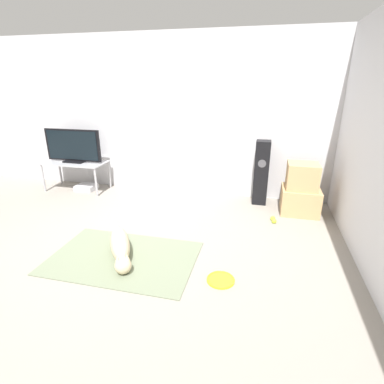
{
  "coord_description": "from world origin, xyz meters",
  "views": [
    {
      "loc": [
        1.52,
        -2.72,
        1.82
      ],
      "look_at": [
        0.65,
        0.87,
        0.45
      ],
      "focal_mm": 28.0,
      "sensor_mm": 36.0,
      "label": 1
    }
  ],
  "objects_px": {
    "frisbee": "(221,280)",
    "cardboard_box_lower": "(300,200)",
    "cardboard_box_upper": "(302,176)",
    "floor_speaker": "(261,173)",
    "game_console": "(86,187)",
    "tv_stand": "(75,165)",
    "tennis_ball_by_boxes": "(274,221)",
    "tennis_ball_near_speaker": "(273,218)",
    "tv": "(73,146)",
    "dog": "(120,246)"
  },
  "relations": [
    {
      "from": "frisbee",
      "to": "cardboard_box_upper",
      "type": "relative_size",
      "value": 0.64
    },
    {
      "from": "frisbee",
      "to": "cardboard_box_lower",
      "type": "xyz_separation_m",
      "value": [
        0.88,
        1.89,
        0.17
      ]
    },
    {
      "from": "tv",
      "to": "game_console",
      "type": "relative_size",
      "value": 3.03
    },
    {
      "from": "tennis_ball_by_boxes",
      "to": "tv_stand",
      "type": "bearing_deg",
      "value": 170.18
    },
    {
      "from": "frisbee",
      "to": "tv_stand",
      "type": "distance_m",
      "value": 3.53
    },
    {
      "from": "floor_speaker",
      "to": "tv",
      "type": "bearing_deg",
      "value": -177.85
    },
    {
      "from": "cardboard_box_lower",
      "to": "game_console",
      "type": "distance_m",
      "value": 3.6
    },
    {
      "from": "tennis_ball_by_boxes",
      "to": "game_console",
      "type": "distance_m",
      "value": 3.3
    },
    {
      "from": "tv_stand",
      "to": "tennis_ball_by_boxes",
      "type": "xyz_separation_m",
      "value": [
        3.39,
        -0.59,
        -0.42
      ]
    },
    {
      "from": "frisbee",
      "to": "cardboard_box_lower",
      "type": "distance_m",
      "value": 2.09
    },
    {
      "from": "cardboard_box_upper",
      "to": "frisbee",
      "type": "bearing_deg",
      "value": -114.76
    },
    {
      "from": "frisbee",
      "to": "cardboard_box_lower",
      "type": "bearing_deg",
      "value": 65.09
    },
    {
      "from": "frisbee",
      "to": "tv",
      "type": "xyz_separation_m",
      "value": [
        -2.87,
        2.01,
        0.77
      ]
    },
    {
      "from": "cardboard_box_upper",
      "to": "tennis_ball_by_boxes",
      "type": "distance_m",
      "value": 0.78
    },
    {
      "from": "dog",
      "to": "floor_speaker",
      "type": "relative_size",
      "value": 0.92
    },
    {
      "from": "dog",
      "to": "cardboard_box_lower",
      "type": "distance_m",
      "value": 2.65
    },
    {
      "from": "cardboard_box_upper",
      "to": "tennis_ball_by_boxes",
      "type": "xyz_separation_m",
      "value": [
        -0.35,
        -0.46,
        -0.53
      ]
    },
    {
      "from": "tv",
      "to": "game_console",
      "type": "distance_m",
      "value": 0.75
    },
    {
      "from": "dog",
      "to": "floor_speaker",
      "type": "height_order",
      "value": "floor_speaker"
    },
    {
      "from": "frisbee",
      "to": "floor_speaker",
      "type": "height_order",
      "value": "floor_speaker"
    },
    {
      "from": "tv",
      "to": "tennis_ball_by_boxes",
      "type": "relative_size",
      "value": 15.37
    },
    {
      "from": "dog",
      "to": "tv",
      "type": "height_order",
      "value": "tv"
    },
    {
      "from": "floor_speaker",
      "to": "tennis_ball_near_speaker",
      "type": "distance_m",
      "value": 0.81
    },
    {
      "from": "tv_stand",
      "to": "tennis_ball_near_speaker",
      "type": "relative_size",
      "value": 16.29
    },
    {
      "from": "tv_stand",
      "to": "tennis_ball_near_speaker",
      "type": "distance_m",
      "value": 3.44
    },
    {
      "from": "floor_speaker",
      "to": "game_console",
      "type": "relative_size",
      "value": 2.97
    },
    {
      "from": "tennis_ball_by_boxes",
      "to": "game_console",
      "type": "height_order",
      "value": "game_console"
    },
    {
      "from": "tv_stand",
      "to": "game_console",
      "type": "bearing_deg",
      "value": 4.28
    },
    {
      "from": "game_console",
      "to": "cardboard_box_upper",
      "type": "bearing_deg",
      "value": -2.22
    },
    {
      "from": "cardboard_box_lower",
      "to": "tennis_ball_near_speaker",
      "type": "bearing_deg",
      "value": -134.17
    },
    {
      "from": "floor_speaker",
      "to": "game_console",
      "type": "xyz_separation_m",
      "value": [
        -3.02,
        -0.11,
        -0.45
      ]
    },
    {
      "from": "frisbee",
      "to": "game_console",
      "type": "relative_size",
      "value": 0.81
    },
    {
      "from": "frisbee",
      "to": "tv_stand",
      "type": "relative_size",
      "value": 0.25
    },
    {
      "from": "game_console",
      "to": "tennis_ball_by_boxes",
      "type": "bearing_deg",
      "value": -10.46
    },
    {
      "from": "tennis_ball_by_boxes",
      "to": "game_console",
      "type": "relative_size",
      "value": 0.2
    },
    {
      "from": "tennis_ball_near_speaker",
      "to": "cardboard_box_upper",
      "type": "bearing_deg",
      "value": 45.87
    },
    {
      "from": "frisbee",
      "to": "game_console",
      "type": "bearing_deg",
      "value": 143.39
    },
    {
      "from": "cardboard_box_lower",
      "to": "tv",
      "type": "height_order",
      "value": "tv"
    },
    {
      "from": "cardboard_box_upper",
      "to": "game_console",
      "type": "relative_size",
      "value": 1.27
    },
    {
      "from": "frisbee",
      "to": "tv_stand",
      "type": "bearing_deg",
      "value": 145.01
    },
    {
      "from": "cardboard_box_lower",
      "to": "tennis_ball_near_speaker",
      "type": "relative_size",
      "value": 8.03
    },
    {
      "from": "cardboard_box_lower",
      "to": "floor_speaker",
      "type": "bearing_deg",
      "value": 157.66
    },
    {
      "from": "floor_speaker",
      "to": "tv_stand",
      "type": "relative_size",
      "value": 0.92
    },
    {
      "from": "cardboard_box_lower",
      "to": "cardboard_box_upper",
      "type": "xyz_separation_m",
      "value": [
        -0.01,
        -0.01,
        0.37
      ]
    },
    {
      "from": "cardboard_box_lower",
      "to": "cardboard_box_upper",
      "type": "bearing_deg",
      "value": -135.39
    },
    {
      "from": "dog",
      "to": "tennis_ball_near_speaker",
      "type": "distance_m",
      "value": 2.12
    },
    {
      "from": "floor_speaker",
      "to": "cardboard_box_lower",
      "type": "bearing_deg",
      "value": -22.34
    },
    {
      "from": "cardboard_box_upper",
      "to": "floor_speaker",
      "type": "bearing_deg",
      "value": 156.42
    },
    {
      "from": "tennis_ball_by_boxes",
      "to": "floor_speaker",
      "type": "bearing_deg",
      "value": 107.56
    },
    {
      "from": "tv",
      "to": "tennis_ball_near_speaker",
      "type": "xyz_separation_m",
      "value": [
        3.38,
        -0.5,
        -0.75
      ]
    }
  ]
}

